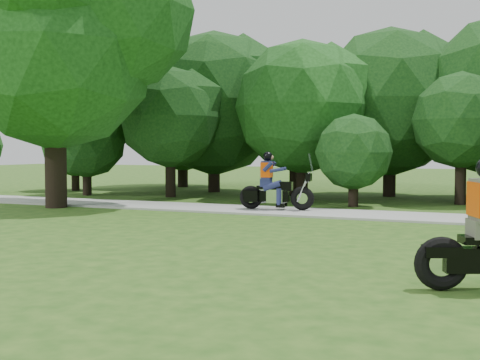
% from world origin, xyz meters
% --- Properties ---
extents(ground, '(100.00, 100.00, 0.00)m').
position_xyz_m(ground, '(0.00, 0.00, 0.00)').
color(ground, '#254E16').
rests_on(ground, ground).
extents(walkway, '(60.00, 2.20, 0.06)m').
position_xyz_m(walkway, '(0.00, 8.00, 0.03)').
color(walkway, '#9C9C97').
rests_on(walkway, ground).
extents(big_tree_west, '(8.64, 6.56, 9.96)m').
position_xyz_m(big_tree_west, '(-10.54, 6.85, 5.76)').
color(big_tree_west, black).
rests_on(big_tree_west, ground).
extents(touring_motorcycle, '(2.28, 0.89, 1.74)m').
position_xyz_m(touring_motorcycle, '(-3.74, 8.10, 0.69)').
color(touring_motorcycle, black).
rests_on(touring_motorcycle, walkway).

